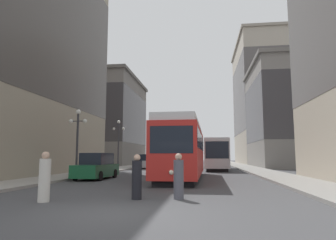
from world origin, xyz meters
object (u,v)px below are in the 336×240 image
object	(u,v)px
pedestrian_on_sidewalk	(137,178)
lamp_post_left_far	(118,137)
parked_car_left_near	(146,162)
pedestrian_crossing_near	(45,178)
streetcar	(183,149)
transit_bus	(216,153)
pedestrian_crossing_far	(179,178)
lamp_post_left_near	(78,131)
parked_car_left_mid	(97,167)

from	to	relation	value
pedestrian_on_sidewalk	lamp_post_left_far	size ratio (longest dim) A/B	0.31
parked_car_left_near	pedestrian_on_sidewalk	xyz separation A→B (m)	(5.03, -26.82, -0.06)
pedestrian_crossing_near	streetcar	bearing A→B (deg)	-139.05
transit_bus	pedestrian_crossing_far	xyz separation A→B (m)	(-2.28, -24.27, -1.15)
transit_bus	parked_car_left_near	bearing A→B (deg)	166.06
streetcar	pedestrian_crossing_far	distance (m)	10.06
lamp_post_left_far	pedestrian_crossing_far	bearing A→B (deg)	-67.53
streetcar	parked_car_left_near	xyz separation A→B (m)	(-6.03, 16.63, -1.26)
parked_car_left_near	lamp_post_left_far	world-z (taller)	lamp_post_left_far
lamp_post_left_near	streetcar	bearing A→B (deg)	0.69
pedestrian_crossing_near	pedestrian_on_sidewalk	distance (m)	3.28
pedestrian_on_sidewalk	lamp_post_left_far	xyz separation A→B (m)	(-6.93, 20.75, 2.93)
pedestrian_crossing_near	pedestrian_on_sidewalk	size ratio (longest dim) A/B	1.06
pedestrian_crossing_far	lamp_post_left_near	bearing A→B (deg)	71.66
transit_bus	pedestrian_on_sidewalk	bearing A→B (deg)	-98.20
parked_car_left_near	parked_car_left_mid	size ratio (longest dim) A/B	0.97
pedestrian_crossing_far	lamp_post_left_near	distance (m)	13.28
pedestrian_crossing_near	pedestrian_on_sidewalk	bearing A→B (deg)	169.12
pedestrian_on_sidewalk	parked_car_left_near	bearing A→B (deg)	58.51
streetcar	pedestrian_crossing_near	world-z (taller)	streetcar
pedestrian_on_sidewalk	lamp_post_left_near	world-z (taller)	lamp_post_left_near
pedestrian_crossing_far	parked_car_left_near	bearing A→B (deg)	44.85
parked_car_left_mid	pedestrian_on_sidewalk	distance (m)	10.48
streetcar	lamp_post_left_far	bearing A→B (deg)	127.95
streetcar	pedestrian_crossing_near	bearing A→B (deg)	-109.12
parked_car_left_near	pedestrian_crossing_far	bearing A→B (deg)	-76.84
parked_car_left_mid	pedestrian_crossing_far	size ratio (longest dim) A/B	2.67
streetcar	lamp_post_left_far	size ratio (longest dim) A/B	2.39
parked_car_left_near	lamp_post_left_near	distance (m)	17.04
pedestrian_on_sidewalk	lamp_post_left_far	world-z (taller)	lamp_post_left_far
parked_car_left_near	transit_bus	bearing A→B (deg)	-15.39
parked_car_left_near	lamp_post_left_far	distance (m)	6.98
pedestrian_on_sidewalk	lamp_post_left_near	size ratio (longest dim) A/B	0.34
streetcar	parked_car_left_near	size ratio (longest dim) A/B	2.94
pedestrian_crossing_near	parked_car_left_near	bearing A→B (deg)	-114.94
parked_car_left_near	lamp_post_left_near	world-z (taller)	lamp_post_left_near
parked_car_left_near	pedestrian_crossing_near	distance (m)	27.90
pedestrian_crossing_far	pedestrian_on_sidewalk	world-z (taller)	pedestrian_crossing_far
streetcar	pedestrian_crossing_near	size ratio (longest dim) A/B	7.32
pedestrian_crossing_near	pedestrian_crossing_far	bearing A→B (deg)	166.02
parked_car_left_near	pedestrian_crossing_near	world-z (taller)	parked_car_left_near
transit_bus	pedestrian_crossing_near	size ratio (longest dim) A/B	6.57
parked_car_left_mid	pedestrian_crossing_near	distance (m)	10.38
parked_car_left_near	pedestrian_crossing_far	size ratio (longest dim) A/B	2.58
pedestrian_on_sidewalk	lamp_post_left_far	bearing A→B (deg)	66.35
parked_car_left_mid	transit_bus	bearing A→B (deg)	62.34
parked_car_left_mid	pedestrian_crossing_far	distance (m)	11.12
transit_bus	pedestrian_crossing_near	xyz separation A→B (m)	(-6.95, -25.52, -1.12)
pedestrian_crossing_far	parked_car_left_mid	bearing A→B (deg)	67.24
parked_car_left_mid	pedestrian_on_sidewalk	xyz separation A→B (m)	(5.03, -9.20, -0.06)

